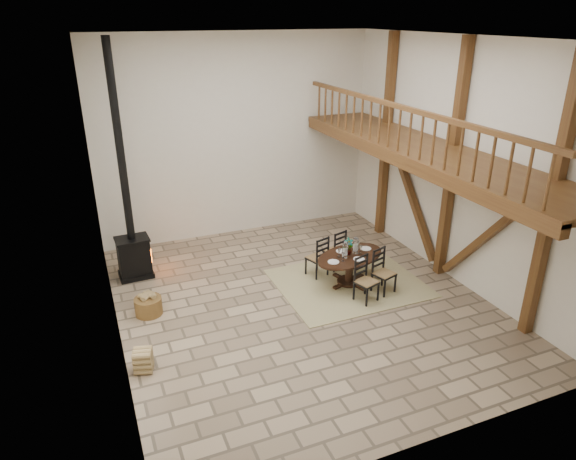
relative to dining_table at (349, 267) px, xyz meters
name	(u,v)px	position (x,y,z in m)	size (l,w,h in m)	color
ground	(301,302)	(-1.25, -0.30, -0.40)	(8.00, 8.00, 0.00)	tan
room_shell	(361,150)	(-0.06, -0.30, 2.62)	(7.02, 8.02, 5.01)	silver
rug	(349,283)	(0.00, 0.00, -0.39)	(3.00, 2.50, 0.02)	tan
dining_table	(349,267)	(0.00, 0.00, 0.00)	(1.86, 2.01, 1.05)	black
wood_stove	(131,230)	(-4.18, 2.09, 0.71)	(0.74, 0.58, 5.00)	black
log_basket	(148,305)	(-4.15, 0.42, -0.21)	(0.52, 0.52, 0.43)	brown
log_stack	(143,360)	(-4.49, -1.29, -0.20)	(0.36, 0.37, 0.40)	#9D8957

